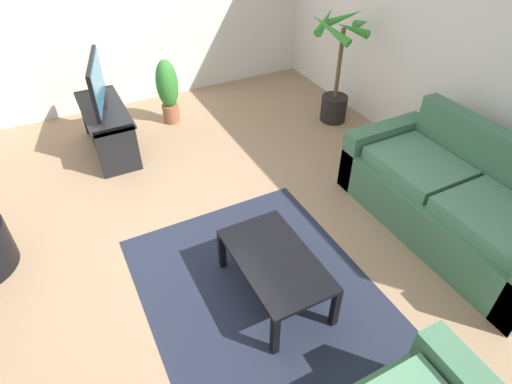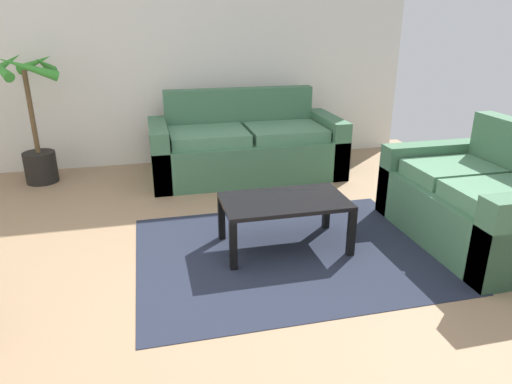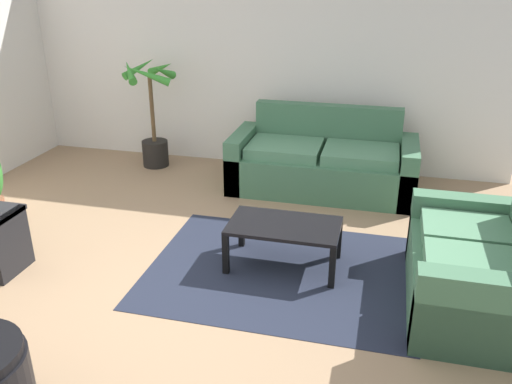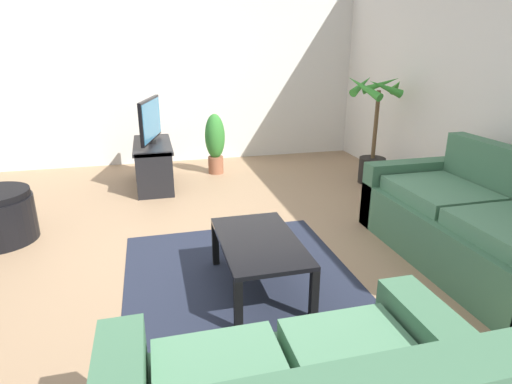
# 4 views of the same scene
# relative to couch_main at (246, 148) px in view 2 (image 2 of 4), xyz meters

# --- Properties ---
(ground_plane) EXTENTS (6.60, 6.60, 0.00)m
(ground_plane) POSITION_rel_couch_main_xyz_m (-0.87, -2.28, -0.30)
(ground_plane) COLOR #937556
(wall_back) EXTENTS (6.00, 0.06, 2.70)m
(wall_back) POSITION_rel_couch_main_xyz_m (-0.87, 0.72, 1.05)
(wall_back) COLOR silver
(wall_back) RESTS_ON ground
(couch_main) EXTENTS (2.03, 0.90, 0.90)m
(couch_main) POSITION_rel_couch_main_xyz_m (0.00, 0.00, 0.00)
(couch_main) COLOR #3F6B4C
(couch_main) RESTS_ON ground
(couch_loveseat) EXTENTS (0.90, 1.43, 0.90)m
(couch_loveseat) POSITION_rel_couch_main_xyz_m (1.41, -1.98, -0.00)
(couch_loveseat) COLOR #3F6B4C
(couch_loveseat) RESTS_ON ground
(coffee_table) EXTENTS (0.92, 0.54, 0.39)m
(coffee_table) POSITION_rel_couch_main_xyz_m (-0.09, -1.75, 0.04)
(coffee_table) COLOR black
(coffee_table) RESTS_ON ground
(area_rug) EXTENTS (2.20, 1.70, 0.01)m
(area_rug) POSITION_rel_couch_main_xyz_m (-0.09, -1.85, -0.30)
(area_rug) COLOR #1E2333
(area_rug) RESTS_ON ground
(potted_palm) EXTENTS (0.72, 0.73, 1.35)m
(potted_palm) POSITION_rel_couch_main_xyz_m (-2.16, 0.25, 0.28)
(potted_palm) COLOR black
(potted_palm) RESTS_ON ground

